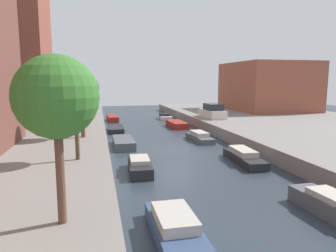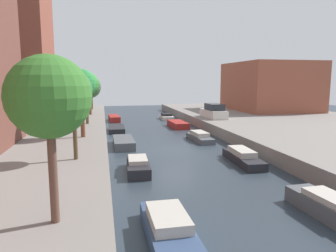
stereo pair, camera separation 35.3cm
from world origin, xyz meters
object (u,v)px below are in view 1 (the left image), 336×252
(low_block_right, at_px, (267,86))
(street_tree_2, at_px, (81,85))
(moored_boat_right_4, at_px, (177,124))
(street_tree_3, at_px, (85,84))
(street_tree_5, at_px, (89,87))
(street_tree_4, at_px, (88,87))
(moored_boat_left_3, at_px, (124,143))
(moored_boat_left_2, at_px, (140,166))
(street_tree_0, at_px, (56,98))
(street_tree_1, at_px, (75,91))
(moored_boat_left_5, at_px, (112,118))
(moored_boat_right_2, at_px, (244,157))
(moored_boat_left_1, at_px, (175,227))
(parked_car, at_px, (212,112))
(moored_boat_right_1, at_px, (333,206))
(moored_boat_right_3, at_px, (200,137))
(moored_boat_right_5, at_px, (165,117))
(moored_boat_left_4, at_px, (115,129))

(low_block_right, xyz_separation_m, street_tree_2, (-24.71, -16.87, 0.56))
(low_block_right, bearing_deg, moored_boat_right_4, -154.26)
(street_tree_3, xyz_separation_m, street_tree_5, (0.00, 15.31, -0.67))
(street_tree_4, distance_m, moored_boat_left_3, 15.87)
(low_block_right, distance_m, moored_boat_left_2, 31.94)
(street_tree_5, bearing_deg, street_tree_0, -90.00)
(street_tree_1, distance_m, moored_boat_left_5, 23.94)
(moored_boat_right_4, bearing_deg, moored_boat_right_2, -88.09)
(moored_boat_left_2, height_order, moored_boat_left_5, moored_boat_left_2)
(moored_boat_left_3, relative_size, moored_boat_left_5, 0.99)
(moored_boat_left_1, distance_m, moored_boat_left_5, 30.87)
(parked_car, distance_m, moored_boat_right_1, 23.79)
(street_tree_5, xyz_separation_m, moored_boat_right_4, (9.62, -13.09, -3.84))
(street_tree_0, height_order, moored_boat_left_5, street_tree_0)
(moored_boat_right_2, xyz_separation_m, moored_boat_right_4, (-0.52, 15.47, -0.03))
(street_tree_5, distance_m, moored_boat_left_3, 22.55)
(street_tree_2, height_order, street_tree_5, street_tree_2)
(moored_boat_right_3, height_order, moored_boat_right_5, moored_boat_right_3)
(street_tree_4, bearing_deg, moored_boat_left_1, -83.33)
(low_block_right, distance_m, street_tree_5, 25.39)
(street_tree_3, bearing_deg, street_tree_2, -90.00)
(street_tree_1, distance_m, street_tree_3, 14.18)
(street_tree_0, distance_m, street_tree_1, 7.70)
(moored_boat_left_1, bearing_deg, low_block_right, 55.77)
(moored_boat_left_1, xyz_separation_m, moored_boat_left_4, (-0.70, 22.71, -0.13))
(moored_boat_left_1, distance_m, moored_boat_left_3, 14.97)
(moored_boat_left_1, height_order, moored_boat_right_5, moored_boat_left_1)
(moored_boat_left_4, bearing_deg, moored_boat_left_5, 89.44)
(parked_car, height_order, moored_boat_left_1, parked_car)
(street_tree_0, xyz_separation_m, moored_boat_left_3, (3.03, 15.18, -4.41))
(low_block_right, distance_m, moored_boat_left_5, 22.18)
(moored_boat_left_2, bearing_deg, moored_boat_left_1, -88.96)
(low_block_right, xyz_separation_m, street_tree_4, (-24.71, -1.16, 0.03))
(moored_boat_left_2, xyz_separation_m, moored_boat_right_1, (6.53, -7.46, 0.03))
(street_tree_0, bearing_deg, moored_boat_left_1, 3.44)
(moored_boat_left_2, distance_m, moored_boat_left_4, 14.98)
(street_tree_4, xyz_separation_m, moored_boat_right_3, (9.68, -14.05, -4.03))
(street_tree_2, height_order, moored_boat_left_3, street_tree_2)
(moored_boat_right_3, bearing_deg, street_tree_1, -138.81)
(street_tree_5, height_order, moored_boat_right_2, street_tree_5)
(moored_boat_right_5, bearing_deg, moored_boat_right_3, -90.76)
(parked_car, bearing_deg, street_tree_0, -119.83)
(moored_boat_left_3, bearing_deg, street_tree_0, -101.29)
(low_block_right, height_order, parked_car, low_block_right)
(street_tree_1, xyz_separation_m, street_tree_4, (0.00, 22.51, -0.32))
(street_tree_3, height_order, moored_boat_left_4, street_tree_3)
(moored_boat_left_4, bearing_deg, moored_boat_left_2, -87.87)
(street_tree_4, height_order, moored_boat_right_5, street_tree_4)
(street_tree_0, bearing_deg, moored_boat_right_1, 2.81)
(low_block_right, xyz_separation_m, street_tree_1, (-24.71, -23.67, 0.36))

